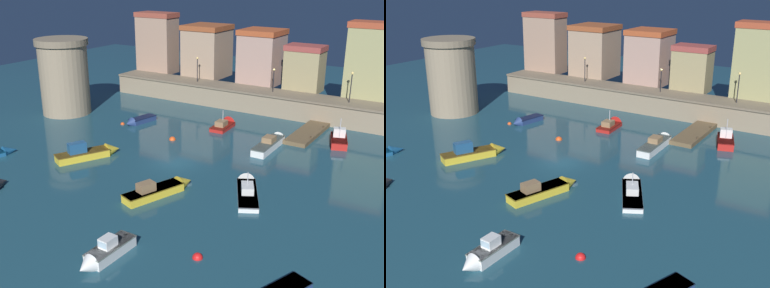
% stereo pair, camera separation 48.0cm
% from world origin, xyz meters
% --- Properties ---
extents(ground_plane, '(115.66, 115.66, 0.00)m').
position_xyz_m(ground_plane, '(0.00, 0.00, 0.00)').
color(ground_plane, '#1E4756').
extents(quay_wall, '(46.79, 4.25, 2.81)m').
position_xyz_m(quay_wall, '(0.00, 21.25, 1.41)').
color(quay_wall, gray).
rests_on(quay_wall, ground).
extents(old_town_backdrop, '(46.16, 5.95, 9.42)m').
position_xyz_m(old_town_backdrop, '(-1.70, 25.44, 6.47)').
color(old_town_backdrop, '#A17E67').
rests_on(old_town_backdrop, ground).
extents(fortress_tower, '(6.68, 6.68, 9.66)m').
position_xyz_m(fortress_tower, '(-21.86, 6.82, 4.89)').
color(fortress_tower, gray).
rests_on(fortress_tower, ground).
extents(pier_dock, '(2.49, 8.73, 0.70)m').
position_xyz_m(pier_dock, '(8.08, 14.91, 0.23)').
color(pier_dock, brown).
rests_on(pier_dock, ground).
extents(quay_lamp_0, '(0.32, 0.32, 3.47)m').
position_xyz_m(quay_lamp_0, '(-10.62, 21.25, 5.11)').
color(quay_lamp_0, black).
rests_on(quay_lamp_0, quay_wall).
extents(quay_lamp_1, '(0.32, 0.32, 3.08)m').
position_xyz_m(quay_lamp_1, '(0.94, 21.25, 4.88)').
color(quay_lamp_1, black).
rests_on(quay_lamp_1, quay_wall).
extents(quay_lamp_2, '(0.32, 0.32, 3.68)m').
position_xyz_m(quay_lamp_2, '(10.76, 21.25, 5.23)').
color(quay_lamp_2, black).
rests_on(quay_lamp_2, quay_wall).
extents(moored_boat_0, '(4.33, 6.60, 2.19)m').
position_xyz_m(moored_boat_0, '(-7.99, -3.44, 0.54)').
color(moored_boat_0, gold).
rests_on(moored_boat_0, ground).
extents(moored_boat_1, '(3.53, 6.83, 1.80)m').
position_xyz_m(moored_boat_1, '(2.90, -6.35, 0.45)').
color(moored_boat_1, gold).
rests_on(moored_boat_1, ground).
extents(moored_boat_2, '(1.42, 4.69, 1.71)m').
position_xyz_m(moored_boat_2, '(5.44, -16.25, 0.48)').
color(moored_boat_2, white).
rests_on(moored_boat_2, ground).
extents(moored_boat_3, '(2.02, 4.77, 2.83)m').
position_xyz_m(moored_boat_3, '(-1.29, 12.54, 0.33)').
color(moored_boat_3, red).
rests_on(moored_boat_3, ground).
extents(moored_boat_5, '(4.69, 6.90, 2.65)m').
position_xyz_m(moored_boat_5, '(8.69, -2.02, 0.31)').
color(moored_boat_5, white).
rests_on(moored_boat_5, ground).
extents(moored_boat_6, '(1.60, 7.35, 1.65)m').
position_xyz_m(moored_boat_6, '(6.12, 9.11, 0.48)').
color(moored_boat_6, white).
rests_on(moored_boat_6, ground).
extents(moored_boat_8, '(2.03, 4.57, 1.27)m').
position_xyz_m(moored_boat_8, '(-11.04, 8.18, 0.33)').
color(moored_boat_8, navy).
rests_on(moored_boat_8, ground).
extents(moored_boat_10, '(3.02, 5.13, 3.33)m').
position_xyz_m(moored_boat_10, '(11.77, 14.25, 0.54)').
color(moored_boat_10, red).
rests_on(moored_boat_10, ground).
extents(mooring_buoy_0, '(0.71, 0.71, 0.71)m').
position_xyz_m(mooring_buoy_0, '(10.45, -12.87, 0.00)').
color(mooring_buoy_0, red).
rests_on(mooring_buoy_0, ground).
extents(mooring_buoy_1, '(0.73, 0.73, 0.73)m').
position_xyz_m(mooring_buoy_1, '(-4.04, 5.34, 0.00)').
color(mooring_buoy_1, '#EA4C19').
rests_on(mooring_buoy_1, ground).
extents(mooring_buoy_2, '(0.49, 0.49, 0.49)m').
position_xyz_m(mooring_buoy_2, '(-12.41, 6.79, 0.00)').
color(mooring_buoy_2, '#EA4C19').
rests_on(mooring_buoy_2, ground).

